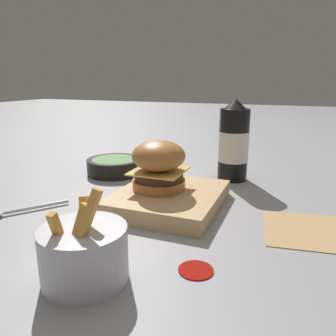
% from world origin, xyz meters
% --- Properties ---
extents(ground_plane, '(6.00, 6.00, 0.00)m').
position_xyz_m(ground_plane, '(0.00, 0.00, 0.00)').
color(ground_plane, gray).
extents(serving_board, '(0.24, 0.21, 0.03)m').
position_xyz_m(serving_board, '(-0.01, -0.00, 0.02)').
color(serving_board, tan).
rests_on(serving_board, ground_plane).
extents(burger, '(0.11, 0.11, 0.10)m').
position_xyz_m(burger, '(-0.02, -0.03, 0.09)').
color(burger, '#AD6B33').
rests_on(burger, serving_board).
extents(ketchup_bottle, '(0.08, 0.08, 0.21)m').
position_xyz_m(ketchup_bottle, '(-0.26, 0.09, 0.10)').
color(ketchup_bottle, black).
rests_on(ketchup_bottle, ground_plane).
extents(fries_basket, '(0.12, 0.12, 0.14)m').
position_xyz_m(fries_basket, '(0.28, -0.01, 0.04)').
color(fries_basket, '#B7B7BC').
rests_on(fries_basket, ground_plane).
extents(side_bowl, '(0.16, 0.16, 0.04)m').
position_xyz_m(side_bowl, '(-0.19, -0.24, 0.02)').
color(side_bowl, black).
rests_on(side_bowl, ground_plane).
extents(spoon, '(0.15, 0.12, 0.01)m').
position_xyz_m(spoon, '(0.16, -0.29, 0.01)').
color(spoon, silver).
rests_on(spoon, ground_plane).
extents(ketchup_puddle, '(0.05, 0.05, 0.00)m').
position_xyz_m(ketchup_puddle, '(0.20, 0.12, 0.00)').
color(ketchup_puddle, '#9E140F').
rests_on(ketchup_puddle, ground_plane).
extents(parchment_square, '(0.17, 0.17, 0.00)m').
position_xyz_m(parchment_square, '(0.01, 0.27, 0.00)').
color(parchment_square, tan).
rests_on(parchment_square, ground_plane).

